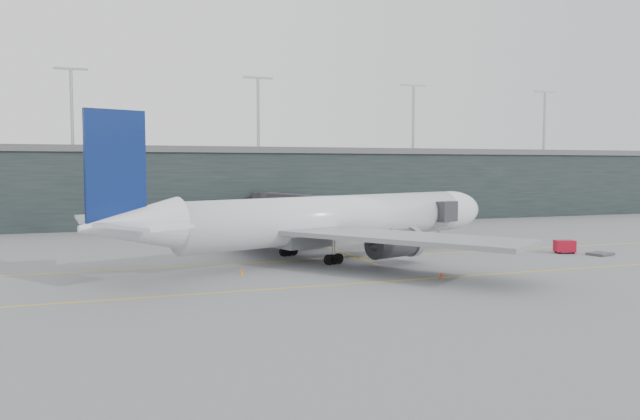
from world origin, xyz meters
name	(u,v)px	position (x,y,z in m)	size (l,w,h in m)	color
ground	(310,255)	(0.00, 0.00, 0.00)	(320.00, 320.00, 0.00)	slate
taxiline_a	(320,259)	(0.00, -4.00, 0.01)	(160.00, 0.25, 0.02)	gold
taxiline_b	(374,282)	(0.00, -20.00, 0.01)	(160.00, 0.25, 0.02)	gold
taxiline_lead_main	(300,237)	(5.00, 20.00, 0.01)	(0.25, 60.00, 0.02)	gold
terminal	(225,184)	(0.00, 58.00, 7.62)	(240.00, 36.00, 29.00)	black
main_aircraft	(331,220)	(1.84, -2.73, 4.74)	(58.37, 53.86, 16.90)	silver
jet_bridge	(339,204)	(13.07, 23.63, 4.96)	(20.89, 43.02, 6.63)	#2F2F34
gse_cart	(565,246)	(32.18, -9.50, 0.96)	(2.92, 2.38, 1.72)	maroon
baggage_dolly	(600,254)	(35.41, -12.37, 0.18)	(2.95, 2.36, 0.30)	#3E3D43
uld_a	(247,242)	(-6.04, 9.78, 0.89)	(1.95, 1.60, 1.69)	#35363A
uld_b	(275,239)	(-1.74, 10.67, 1.02)	(2.45, 2.13, 1.93)	#35363A
uld_c	(279,240)	(-1.39, 10.01, 0.89)	(2.18, 1.92, 1.69)	#35363A
cone_nose	(574,247)	(36.22, -6.66, 0.33)	(0.42, 0.42, 0.66)	#CE5C0B
cone_wing_stbd	(441,275)	(7.49, -20.12, 0.33)	(0.42, 0.42, 0.67)	#FC3A0E
cone_wing_port	(346,241)	(8.72, 9.25, 0.38)	(0.48, 0.48, 0.77)	red
cone_tail	(241,272)	(-11.38, -11.26, 0.31)	(0.39, 0.39, 0.62)	orange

